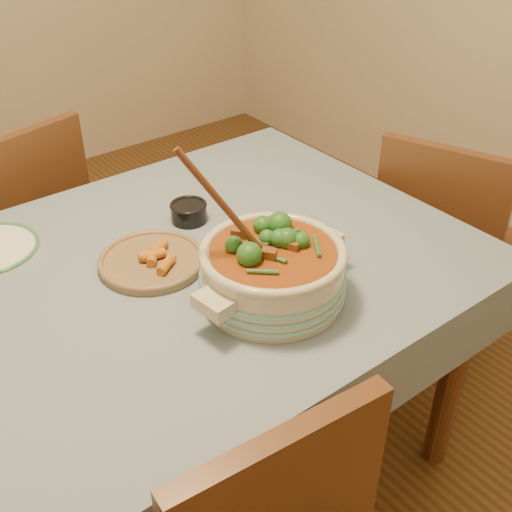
{
  "coord_description": "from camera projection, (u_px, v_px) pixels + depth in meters",
  "views": [
    {
      "loc": [
        -0.53,
        -1.14,
        1.66
      ],
      "look_at": [
        0.19,
        -0.21,
        0.87
      ],
      "focal_mm": 45.0,
      "sensor_mm": 36.0,
      "label": 1
    }
  ],
  "objects": [
    {
      "name": "dining_table",
      "position": [
        142.0,
        313.0,
        1.57
      ],
      "size": [
        1.68,
        1.08,
        0.76
      ],
      "color": "brown",
      "rests_on": "floor"
    },
    {
      "name": "condiment_bowl",
      "position": [
        189.0,
        211.0,
        1.74
      ],
      "size": [
        0.12,
        0.12,
        0.05
      ],
      "rotation": [
        0.0,
        0.0,
        -0.24
      ],
      "color": "black",
      "rests_on": "dining_table"
    },
    {
      "name": "floor",
      "position": [
        164.0,
        484.0,
        1.94
      ],
      "size": [
        4.5,
        4.5,
        0.0
      ],
      "primitive_type": "plane",
      "color": "#4C3015",
      "rests_on": "ground"
    },
    {
      "name": "chair_right",
      "position": [
        441.0,
        241.0,
        2.15
      ],
      "size": [
        0.53,
        0.53,
        0.88
      ],
      "rotation": [
        0.0,
        0.0,
        1.93
      ],
      "color": "brown",
      "rests_on": "floor"
    },
    {
      "name": "stew_casserole",
      "position": [
        272.0,
        268.0,
        1.43
      ],
      "size": [
        0.42,
        0.36,
        0.39
      ],
      "rotation": [
        0.0,
        0.0,
        0.14
      ],
      "color": "beige",
      "rests_on": "dining_table"
    },
    {
      "name": "fried_plate",
      "position": [
        152.0,
        259.0,
        1.57
      ],
      "size": [
        0.3,
        0.3,
        0.04
      ],
      "rotation": [
        0.0,
        0.0,
        -0.21
      ],
      "color": "olive",
      "rests_on": "dining_table"
    },
    {
      "name": "chair_far",
      "position": [
        24.0,
        229.0,
        2.2
      ],
      "size": [
        0.5,
        0.5,
        0.89
      ],
      "rotation": [
        0.0,
        0.0,
        3.39
      ],
      "color": "brown",
      "rests_on": "floor"
    }
  ]
}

